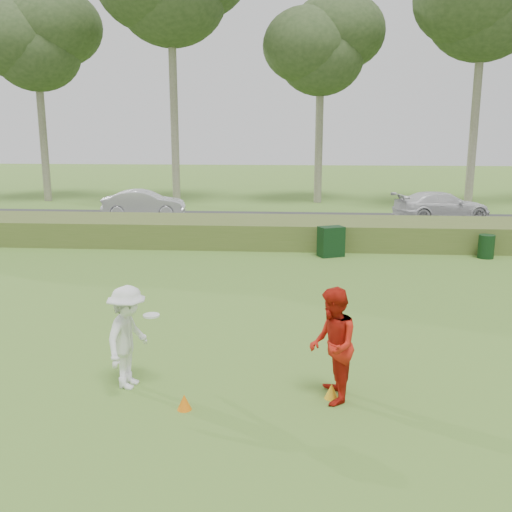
# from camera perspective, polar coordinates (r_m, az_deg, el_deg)

# --- Properties ---
(ground) EXTENTS (120.00, 120.00, 0.00)m
(ground) POSITION_cam_1_polar(r_m,az_deg,el_deg) (9.81, -1.86, -12.58)
(ground) COLOR #477727
(ground) RESTS_ON ground
(reed_strip) EXTENTS (80.00, 3.00, 0.90)m
(reed_strip) POSITION_cam_1_polar(r_m,az_deg,el_deg) (21.17, 1.69, 2.45)
(reed_strip) COLOR #4B6026
(reed_strip) RESTS_ON ground
(park_road) EXTENTS (80.00, 6.00, 0.06)m
(park_road) POSITION_cam_1_polar(r_m,az_deg,el_deg) (26.17, 2.22, 3.46)
(park_road) COLOR #2D2D2D
(park_road) RESTS_ON ground
(tree_2) EXTENTS (6.50, 6.50, 12.00)m
(tree_2) POSITION_cam_1_polar(r_m,az_deg,el_deg) (36.41, -21.16, 19.34)
(tree_2) COLOR gray
(tree_2) RESTS_ON ground
(tree_4) EXTENTS (6.24, 6.24, 11.50)m
(tree_4) POSITION_cam_1_polar(r_m,az_deg,el_deg) (33.63, 6.53, 20.05)
(tree_4) COLOR gray
(tree_4) RESTS_ON ground
(tree_5) EXTENTS (7.28, 7.28, 14.00)m
(tree_5) POSITION_cam_1_polar(r_m,az_deg,el_deg) (33.19, 21.87, 22.67)
(tree_5) COLOR gray
(tree_5) RESTS_ON ground
(player_white) EXTENTS (0.95, 1.21, 1.72)m
(player_white) POSITION_cam_1_polar(r_m,az_deg,el_deg) (9.60, -12.67, -7.92)
(player_white) COLOR white
(player_white) RESTS_ON ground
(player_red) EXTENTS (0.74, 0.92, 1.82)m
(player_red) POSITION_cam_1_polar(r_m,az_deg,el_deg) (8.96, 7.67, -8.86)
(player_red) COLOR red
(player_red) RESTS_ON ground
(cone_orange) EXTENTS (0.22, 0.22, 0.24)m
(cone_orange) POSITION_cam_1_polar(r_m,az_deg,el_deg) (8.98, -7.18, -14.29)
(cone_orange) COLOR orange
(cone_orange) RESTS_ON ground
(cone_yellow) EXTENTS (0.22, 0.22, 0.25)m
(cone_yellow) POSITION_cam_1_polar(r_m,az_deg,el_deg) (9.32, 7.56, -13.25)
(cone_yellow) COLOR yellow
(cone_yellow) RESTS_ON ground
(utility_cabinet) EXTENTS (0.94, 0.79, 1.01)m
(utility_cabinet) POSITION_cam_1_polar(r_m,az_deg,el_deg) (19.18, 7.51, 1.44)
(utility_cabinet) COLOR black
(utility_cabinet) RESTS_ON ground
(trash_bin) EXTENTS (0.59, 0.59, 0.78)m
(trash_bin) POSITION_cam_1_polar(r_m,az_deg,el_deg) (20.26, 22.03, 0.89)
(trash_bin) COLOR black
(trash_bin) RESTS_ON ground
(car_mid) EXTENTS (4.02, 1.83, 1.28)m
(car_mid) POSITION_cam_1_polar(r_m,az_deg,el_deg) (27.89, -11.13, 5.18)
(car_mid) COLOR silver
(car_mid) RESTS_ON park_road
(car_right) EXTENTS (4.75, 2.80, 1.29)m
(car_right) POSITION_cam_1_polar(r_m,az_deg,el_deg) (27.77, 18.09, 4.78)
(car_right) COLOR silver
(car_right) RESTS_ON park_road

